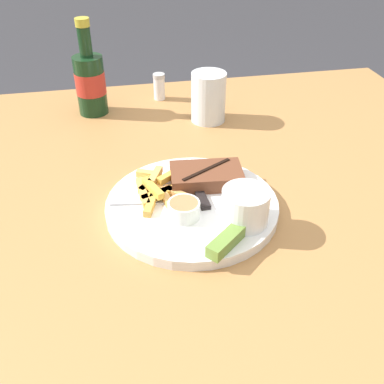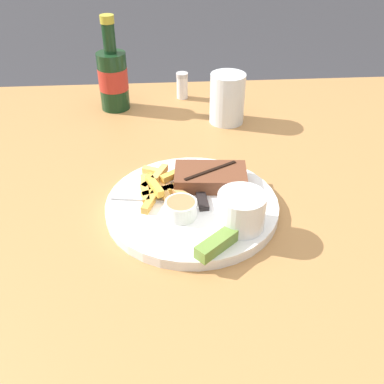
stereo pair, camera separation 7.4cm
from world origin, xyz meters
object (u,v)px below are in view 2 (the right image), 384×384
(steak_portion, at_px, (210,177))
(knife_utensil, at_px, (199,189))
(drinking_glass, at_px, (227,98))
(salt_shaker, at_px, (182,85))
(dinner_plate, at_px, (192,206))
(coleslaw_cup, at_px, (241,209))
(pickle_spear, at_px, (219,242))
(fork_utensil, at_px, (147,199))
(beer_bottle, at_px, (113,77))
(dipping_sauce_cup, at_px, (181,208))

(steak_portion, xyz_separation_m, knife_utensil, (-0.02, -0.02, -0.01))
(drinking_glass, xyz_separation_m, salt_shaker, (-0.09, 0.14, -0.02))
(salt_shaker, bearing_deg, drinking_glass, -56.39)
(salt_shaker, bearing_deg, dinner_plate, -91.10)
(coleslaw_cup, distance_m, pickle_spear, 0.07)
(steak_portion, xyz_separation_m, salt_shaker, (-0.03, 0.42, 0.00))
(fork_utensil, bearing_deg, coleslaw_cup, -19.62)
(drinking_glass, distance_m, salt_shaker, 0.17)
(drinking_glass, bearing_deg, dinner_plate, -107.23)
(coleslaw_cup, distance_m, drinking_glass, 0.40)
(dinner_plate, xyz_separation_m, drinking_glass, (0.10, 0.33, 0.05))
(pickle_spear, bearing_deg, salt_shaker, 92.10)
(salt_shaker, bearing_deg, steak_portion, -86.31)
(coleslaw_cup, bearing_deg, beer_bottle, 114.72)
(coleslaw_cup, relative_size, dipping_sauce_cup, 1.44)
(steak_portion, bearing_deg, drinking_glass, 76.58)
(dipping_sauce_cup, distance_m, drinking_glass, 0.39)
(pickle_spear, height_order, fork_utensil, pickle_spear)
(steak_portion, distance_m, dipping_sauce_cup, 0.10)
(drinking_glass, bearing_deg, fork_utensil, -119.02)
(pickle_spear, relative_size, beer_bottle, 0.35)
(steak_portion, relative_size, salt_shaker, 2.02)
(beer_bottle, bearing_deg, steak_portion, -62.69)
(knife_utensil, xyz_separation_m, beer_bottle, (-0.17, 0.39, 0.06))
(knife_utensil, bearing_deg, beer_bottle, 20.26)
(knife_utensil, bearing_deg, fork_utensil, 100.57)
(beer_bottle, bearing_deg, dinner_plate, -69.85)
(dipping_sauce_cup, bearing_deg, dinner_plate, 60.81)
(pickle_spear, relative_size, fork_utensil, 0.57)
(pickle_spear, xyz_separation_m, drinking_glass, (0.07, 0.45, 0.03))
(dinner_plate, distance_m, knife_utensil, 0.04)
(pickle_spear, relative_size, drinking_glass, 0.68)
(steak_portion, relative_size, fork_utensil, 0.98)
(steak_portion, relative_size, coleslaw_cup, 1.77)
(fork_utensil, bearing_deg, beer_bottle, 109.89)
(steak_portion, xyz_separation_m, drinking_glass, (0.07, 0.28, 0.02))
(beer_bottle, bearing_deg, drinking_glass, -19.63)
(fork_utensil, height_order, salt_shaker, salt_shaker)
(coleslaw_cup, height_order, pickle_spear, coleslaw_cup)
(coleslaw_cup, bearing_deg, knife_utensil, 118.92)
(dinner_plate, xyz_separation_m, knife_utensil, (0.01, 0.03, 0.01))
(dipping_sauce_cup, xyz_separation_m, drinking_glass, (0.12, 0.37, 0.02))
(fork_utensil, distance_m, salt_shaker, 0.47)
(knife_utensil, distance_m, drinking_glass, 0.31)
(dinner_plate, relative_size, beer_bottle, 1.33)
(fork_utensil, distance_m, drinking_glass, 0.37)
(dinner_plate, xyz_separation_m, steak_portion, (0.04, 0.05, 0.02))
(dinner_plate, xyz_separation_m, fork_utensil, (-0.07, 0.01, 0.01))
(steak_portion, relative_size, drinking_glass, 1.18)
(drinking_glass, bearing_deg, dipping_sauce_cup, -108.49)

